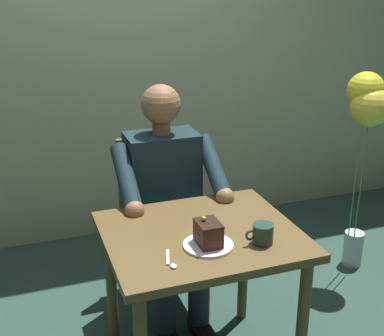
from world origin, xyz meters
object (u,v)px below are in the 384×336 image
at_px(seated_person, 167,202).
at_px(dessert_spoon, 171,262).
at_px(cake_slice, 208,233).
at_px(chair, 158,213).
at_px(coffee_cup, 262,233).
at_px(balloon_display, 366,122).
at_px(dining_table, 201,254).

distance_m(seated_person, dessert_spoon, 0.71).
bearing_deg(cake_slice, chair, -91.30).
xyz_separation_m(coffee_cup, dessert_spoon, (0.39, 0.02, -0.04)).
relative_size(seated_person, dessert_spoon, 8.58).
distance_m(seated_person, balloon_display, 1.21).
height_order(cake_slice, balloon_display, balloon_display).
distance_m(dessert_spoon, balloon_display, 1.54).
distance_m(dining_table, coffee_cup, 0.30).
bearing_deg(balloon_display, chair, -8.01).
distance_m(dining_table, dessert_spoon, 0.30).
bearing_deg(seated_person, cake_slice, 88.33).
relative_size(chair, balloon_display, 0.74).
distance_m(chair, seated_person, 0.22).
distance_m(cake_slice, coffee_cup, 0.22).
bearing_deg(dessert_spoon, cake_slice, -158.43).
distance_m(dining_table, balloon_display, 1.31).
distance_m(dining_table, seated_person, 0.49).
relative_size(coffee_cup, balloon_display, 0.10).
relative_size(dining_table, chair, 0.89).
height_order(chair, seated_person, seated_person).
height_order(dining_table, coffee_cup, coffee_cup).
height_order(dining_table, cake_slice, cake_slice).
bearing_deg(dessert_spoon, dining_table, -135.11).
height_order(chair, balloon_display, balloon_display).
height_order(chair, cake_slice, chair).
xyz_separation_m(dining_table, chair, (0.00, -0.66, -0.10)).
bearing_deg(seated_person, dessert_spoon, 74.03).
bearing_deg(cake_slice, balloon_display, -152.45).
bearing_deg(dining_table, coffee_cup, 138.43).
relative_size(dessert_spoon, balloon_display, 0.12).
bearing_deg(coffee_cup, chair, -76.84).
height_order(seated_person, dessert_spoon, seated_person).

